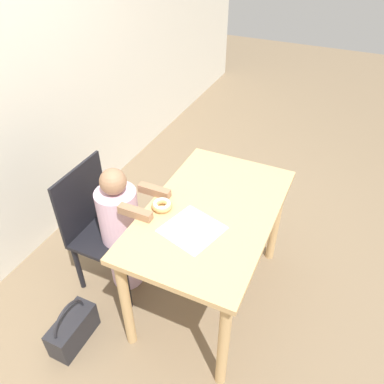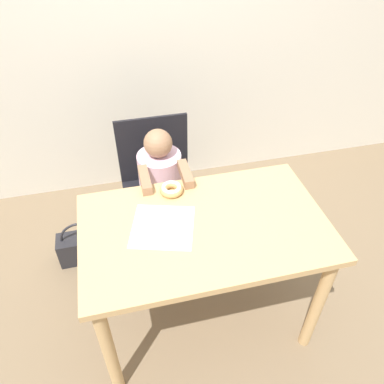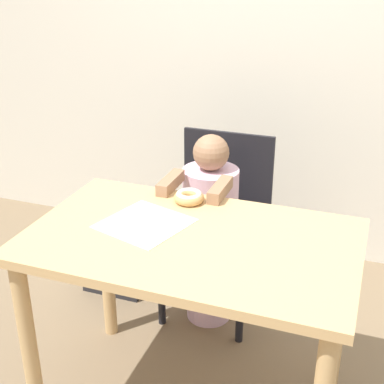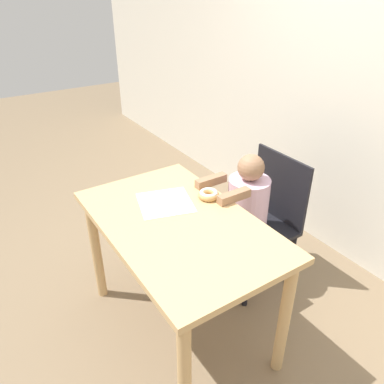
% 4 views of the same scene
% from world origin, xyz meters
% --- Properties ---
extents(ground_plane, '(12.00, 12.00, 0.00)m').
position_xyz_m(ground_plane, '(0.00, 0.00, 0.00)').
color(ground_plane, '#7A664C').
extents(wall_back, '(8.00, 0.05, 2.50)m').
position_xyz_m(wall_back, '(0.00, 1.42, 1.25)').
color(wall_back, silver).
rests_on(wall_back, ground_plane).
extents(dining_table, '(1.16, 0.71, 0.77)m').
position_xyz_m(dining_table, '(0.00, 0.00, 0.65)').
color(dining_table, tan).
rests_on(dining_table, ground_plane).
extents(chair, '(0.46, 0.46, 0.88)m').
position_xyz_m(chair, '(-0.12, 0.71, 0.45)').
color(chair, black).
rests_on(chair, ground_plane).
extents(child_figure, '(0.27, 0.44, 0.95)m').
position_xyz_m(child_figure, '(-0.12, 0.57, 0.47)').
color(child_figure, silver).
rests_on(child_figure, ground_plane).
extents(donut, '(0.12, 0.12, 0.04)m').
position_xyz_m(donut, '(-0.10, 0.26, 0.79)').
color(donut, tan).
rests_on(donut, dining_table).
extents(napkin, '(0.35, 0.35, 0.00)m').
position_xyz_m(napkin, '(-0.19, 0.03, 0.77)').
color(napkin, white).
rests_on(napkin, dining_table).
extents(handbag, '(0.32, 0.14, 0.33)m').
position_xyz_m(handbag, '(-0.66, 0.62, 0.11)').
color(handbag, '#232328').
rests_on(handbag, ground_plane).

